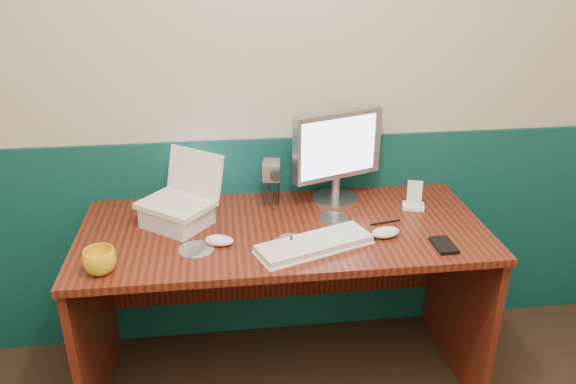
{
  "coord_description": "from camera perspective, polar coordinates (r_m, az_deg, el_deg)",
  "views": [
    {
      "loc": [
        -0.27,
        -0.58,
        1.78
      ],
      "look_at": [
        -0.04,
        1.23,
        0.97
      ],
      "focal_mm": 35.0,
      "sensor_mm": 36.0,
      "label": 1
    }
  ],
  "objects": [
    {
      "name": "back_wall",
      "position": [
        2.4,
        -0.52,
        11.22
      ],
      "size": [
        3.5,
        0.04,
        2.5
      ],
      "primitive_type": "cube",
      "color": "#B9B09D",
      "rests_on": "ground"
    },
    {
      "name": "wainscot",
      "position": [
        2.66,
        -0.43,
        -4.79
      ],
      "size": [
        3.48,
        0.02,
        1.0
      ],
      "primitive_type": "cube",
      "color": "#083633",
      "rests_on": "ground"
    },
    {
      "name": "desk",
      "position": [
        2.42,
        -0.45,
        -11.5
      ],
      "size": [
        1.6,
        0.7,
        0.75
      ],
      "primitive_type": "cube",
      "color": "#39130A",
      "rests_on": "ground"
    },
    {
      "name": "laptop_riser",
      "position": [
        2.27,
        -11.22,
        -2.41
      ],
      "size": [
        0.3,
        0.3,
        0.08
      ],
      "primitive_type": "cube",
      "rotation": [
        0.0,
        0.0,
        -0.68
      ],
      "color": "silver",
      "rests_on": "desk"
    },
    {
      "name": "laptop",
      "position": [
        2.21,
        -11.53,
        1.1
      ],
      "size": [
        0.34,
        0.33,
        0.22
      ],
      "primitive_type": null,
      "rotation": [
        0.0,
        0.0,
        -0.68
      ],
      "color": "white",
      "rests_on": "laptop_riser"
    },
    {
      "name": "monitor",
      "position": [
        2.39,
        4.97,
        3.51
      ],
      "size": [
        0.42,
        0.25,
        0.4
      ],
      "primitive_type": null,
      "rotation": [
        0.0,
        0.0,
        0.36
      ],
      "color": "#A0A1A5",
      "rests_on": "desk"
    },
    {
      "name": "keyboard",
      "position": [
        2.08,
        2.68,
        -5.39
      ],
      "size": [
        0.45,
        0.28,
        0.02
      ],
      "primitive_type": "cube",
      "rotation": [
        0.0,
        0.0,
        0.36
      ],
      "color": "silver",
      "rests_on": "desk"
    },
    {
      "name": "mouse_right",
      "position": [
        2.18,
        9.89,
        -4.05
      ],
      "size": [
        0.12,
        0.09,
        0.04
      ],
      "primitive_type": "ellipsoid",
      "rotation": [
        0.0,
        0.0,
        0.2
      ],
      "color": "white",
      "rests_on": "desk"
    },
    {
      "name": "mouse_left",
      "position": [
        2.11,
        -6.98,
        -4.89
      ],
      "size": [
        0.12,
        0.09,
        0.04
      ],
      "primitive_type": "ellipsoid",
      "rotation": [
        0.0,
        0.0,
        -0.3
      ],
      "color": "white",
      "rests_on": "desk"
    },
    {
      "name": "mug",
      "position": [
        2.02,
        -18.58,
        -6.68
      ],
      "size": [
        0.11,
        0.11,
        0.09
      ],
      "primitive_type": "imported",
      "rotation": [
        0.0,
        0.0,
        -0.02
      ],
      "color": "yellow",
      "rests_on": "desk"
    },
    {
      "name": "camcorder",
      "position": [
        2.36,
        -1.67,
        0.99
      ],
      "size": [
        0.12,
        0.16,
        0.22
      ],
      "primitive_type": null,
      "rotation": [
        0.0,
        0.0,
        -0.14
      ],
      "color": "#AFAEB3",
      "rests_on": "desk"
    },
    {
      "name": "cd_spindle",
      "position": [
        2.08,
        0.32,
        -5.32
      ],
      "size": [
        0.12,
        0.12,
        0.03
      ],
      "primitive_type": "cylinder",
      "color": "#B1B5C1",
      "rests_on": "desk"
    },
    {
      "name": "cd_loose_a",
      "position": [
        2.1,
        -9.33,
        -5.76
      ],
      "size": [
        0.13,
        0.13,
        0.0
      ],
      "primitive_type": "cylinder",
      "color": "#B4BCC5",
      "rests_on": "desk"
    },
    {
      "name": "cd_loose_b",
      "position": [
        2.3,
        4.69,
        -2.71
      ],
      "size": [
        0.12,
        0.12,
        0.0
      ],
      "primitive_type": "cylinder",
      "color": "#B6BEC7",
      "rests_on": "desk"
    },
    {
      "name": "pen",
      "position": [
        2.29,
        9.87,
        -3.05
      ],
      "size": [
        0.13,
        0.03,
        0.01
      ],
      "primitive_type": "cylinder",
      "rotation": [
        0.0,
        1.57,
        0.19
      ],
      "color": "black",
      "rests_on": "desk"
    },
    {
      "name": "papers",
      "position": [
        2.18,
        5.48,
        -4.32
      ],
      "size": [
        0.16,
        0.12,
        0.0
      ],
      "primitive_type": "cube",
      "rotation": [
        0.0,
        0.0,
        0.28
      ],
      "color": "silver",
      "rests_on": "desk"
    },
    {
      "name": "dock",
      "position": [
        2.44,
        12.6,
        -1.43
      ],
      "size": [
        0.1,
        0.09,
        0.02
      ],
      "primitive_type": "cube",
      "rotation": [
        0.0,
        0.0,
        -0.29
      ],
      "color": "white",
      "rests_on": "desk"
    },
    {
      "name": "music_player",
      "position": [
        2.41,
        12.73,
        -0.11
      ],
      "size": [
        0.07,
        0.05,
        0.11
      ],
      "primitive_type": "cube",
      "rotation": [
        -0.17,
        0.0,
        -0.29
      ],
      "color": "white",
      "rests_on": "dock"
    },
    {
      "name": "pda",
      "position": [
        2.16,
        15.55,
        -5.23
      ],
      "size": [
        0.07,
        0.12,
        0.01
      ],
      "primitive_type": "cube",
      "rotation": [
        0.0,
        0.0,
        0.03
      ],
      "color": "black",
      "rests_on": "desk"
    }
  ]
}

